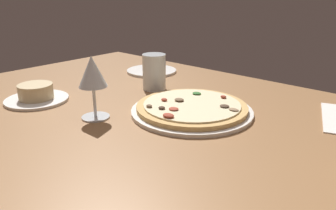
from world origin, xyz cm
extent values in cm
cube|color=#996B42|center=(0.00, 0.00, 2.00)|extent=(150.00, 110.00, 4.00)
cylinder|color=white|center=(-6.46, -11.78, 4.50)|extent=(32.33, 32.33, 1.00)
cylinder|color=tan|center=(-6.46, -11.78, 5.60)|extent=(29.51, 29.51, 1.20)
cylinder|color=beige|center=(-6.46, -11.78, 6.40)|extent=(25.77, 25.77, 0.40)
ellipsoid|color=#937556|center=(-17.38, -14.80, 6.80)|extent=(2.63, 1.87, 0.41)
ellipsoid|color=#AD4733|center=(0.56, -8.58, 6.95)|extent=(1.79, 1.45, 0.70)
ellipsoid|color=#4C3828|center=(-3.24, -3.51, 6.92)|extent=(1.70, 1.65, 0.65)
ellipsoid|color=#AD4733|center=(-5.87, -5.08, 6.84)|extent=(2.56, 2.31, 0.48)
ellipsoid|color=#387033|center=(-2.48, -19.14, 6.86)|extent=(2.57, 2.30, 0.52)
ellipsoid|color=brown|center=(-0.38, -2.25, 6.95)|extent=(1.65, 1.43, 0.71)
ellipsoid|color=#AD4733|center=(-8.14, -0.55, 7.00)|extent=(2.96, 2.31, 0.79)
ellipsoid|color=#4C3828|center=(-14.31, -15.34, 6.84)|extent=(2.44, 2.32, 0.48)
ellipsoid|color=#AD4733|center=(-10.20, -21.22, 6.99)|extent=(1.68, 1.28, 0.78)
ellipsoid|color=brown|center=(-2.55, -11.20, 6.94)|extent=(2.60, 2.36, 0.67)
cylinder|color=white|center=(33.54, 10.95, 4.40)|extent=(18.13, 18.13, 0.80)
cylinder|color=#D1B784|center=(33.54, 10.95, 6.94)|extent=(9.87, 9.87, 4.28)
cylinder|color=silver|center=(9.76, 7.48, 4.20)|extent=(7.16, 7.16, 0.40)
cylinder|color=silver|center=(9.76, 7.48, 8.39)|extent=(0.80, 0.80, 7.97)
cone|color=silver|center=(9.76, 7.48, 16.25)|extent=(7.13, 7.13, 7.76)
cone|color=maroon|center=(9.76, 7.48, 14.06)|extent=(2.80, 2.80, 3.38)
cylinder|color=silver|center=(15.93, -20.64, 9.76)|extent=(7.51, 7.51, 11.52)
cylinder|color=silver|center=(15.93, -20.64, 8.03)|extent=(6.91, 6.91, 8.05)
cylinder|color=white|center=(32.58, -36.33, 4.45)|extent=(19.32, 19.32, 0.90)
camera|label=1|loc=(-56.95, 54.26, 36.12)|focal=35.56mm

